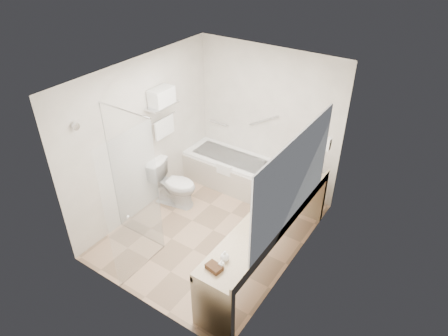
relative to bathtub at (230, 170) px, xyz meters
The scene contains 25 objects.
floor 1.36m from the bathtub, 68.05° to the right, with size 3.20×3.20×0.00m, color tan.
ceiling 2.59m from the bathtub, 68.05° to the right, with size 2.60×3.20×0.10m, color white.
wall_back 1.15m from the bathtub, 35.84° to the left, with size 2.60×0.10×2.50m, color silver.
wall_front 3.04m from the bathtub, 80.02° to the right, with size 2.60×0.10×2.50m, color silver.
wall_left 1.77m from the bathtub, 122.86° to the right, with size 0.10×3.20×2.50m, color silver.
wall_right 2.39m from the bathtub, 34.55° to the right, with size 0.10×3.20×2.50m, color silver.
bathtub is the anchor object (origin of this frame).
grab_bar_short 0.87m from the bathtub, 144.55° to the left, with size 0.03×0.03×0.40m, color silver.
grab_bar_long 1.12m from the bathtub, 35.51° to the left, with size 0.03×0.03×0.60m, color silver.
shower_enclosure 2.31m from the bathtub, 93.47° to the right, with size 0.96×0.91×2.11m.
towel_shelf 1.85m from the bathtub, 127.02° to the right, with size 0.24×0.55×0.81m.
vanity_counter 2.09m from the bathtub, 42.35° to the right, with size 0.55×2.70×0.95m.
sink 1.92m from the bathtub, 32.47° to the right, with size 0.40×0.52×0.14m, color white.
faucet 2.07m from the bathtub, 30.20° to the right, with size 0.03×0.03×0.14m, color silver.
mirror 2.60m from the bathtub, 37.82° to the right, with size 0.02×2.00×1.20m, color #B5BBC2.
hairdryer_unit 2.12m from the bathtub, ahead, with size 0.08×0.10×0.18m, color white.
toilet 1.12m from the bathtub, 113.87° to the right, with size 0.44×0.78×0.77m, color white.
amenity_basket 2.97m from the bathtub, 60.46° to the right, with size 0.18×0.12×0.06m, color #432917.
soap_bottle_a 2.94m from the bathtub, 58.90° to the right, with size 0.05×0.12×0.05m, color white.
soap_bottle_b 2.83m from the bathtub, 58.26° to the right, with size 0.11×0.14×0.11m, color white.
water_bottle_left 1.61m from the bathtub, 20.96° to the right, with size 0.07×0.07×0.22m.
water_bottle_mid 1.70m from the bathtub, 25.62° to the right, with size 0.06×0.06×0.19m.
water_bottle_right 1.74m from the bathtub, 15.55° to the right, with size 0.06×0.06×0.18m.
drinking_glass_near 1.79m from the bathtub, 27.06° to the right, with size 0.06×0.06×0.08m, color silver.
drinking_glass_far 1.89m from the bathtub, 42.06° to the right, with size 0.06×0.06×0.08m, color silver.
Camera 1 is at (2.75, -3.81, 4.21)m, focal length 32.00 mm.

